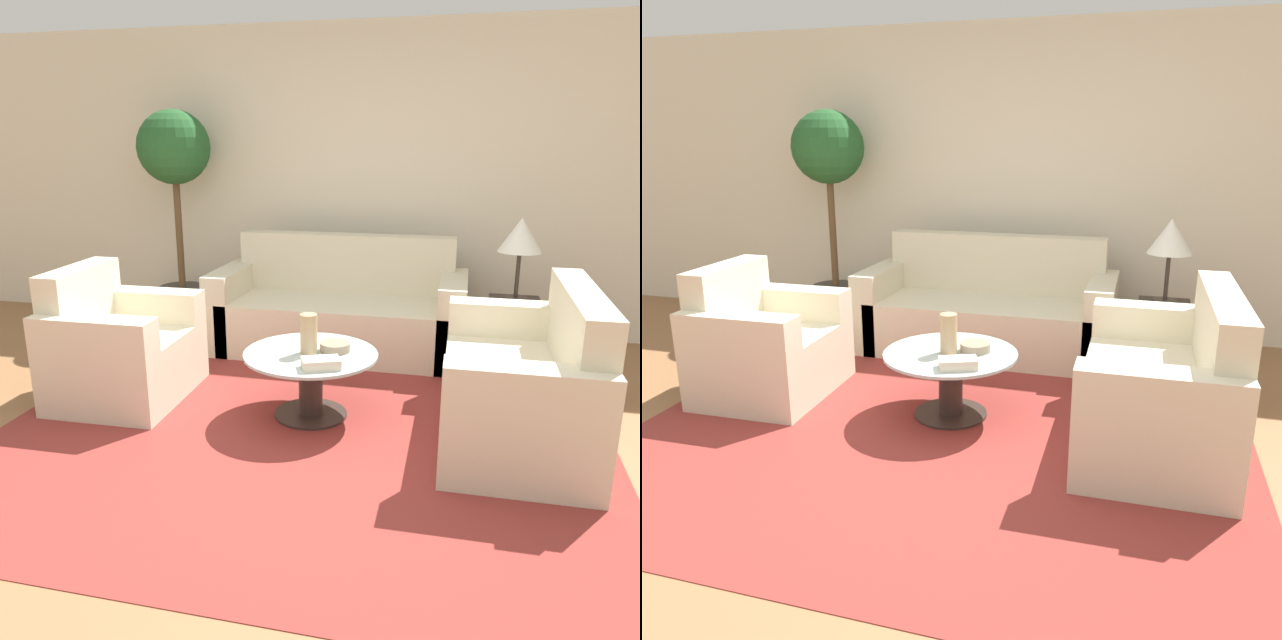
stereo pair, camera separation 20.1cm
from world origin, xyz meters
TOP-DOWN VIEW (x-y plane):
  - ground_plane at (0.00, 0.00)m, footprint 14.00×14.00m
  - wall_back at (0.00, 2.87)m, footprint 10.00×0.06m
  - rug at (0.07, 0.84)m, footprint 3.53×3.49m
  - sofa_main at (-0.02, 2.17)m, footprint 1.99×0.83m
  - armchair at (-1.26, 0.86)m, footprint 0.79×0.93m
  - loveseat at (1.34, 0.84)m, footprint 0.80×1.41m
  - coffee_table at (0.07, 0.84)m, footprint 0.82×0.82m
  - side_table at (1.32, 2.01)m, footprint 0.36×0.36m
  - table_lamp at (1.32, 2.01)m, footprint 0.31×0.31m
  - potted_plant at (-1.53, 2.44)m, footprint 0.62×0.62m
  - vase at (0.06, 0.82)m, footprint 0.10×0.10m
  - bowl at (0.21, 0.90)m, footprint 0.19×0.19m
  - book_stack at (0.19, 0.59)m, footprint 0.25×0.20m

SIDE VIEW (x-z plane):
  - ground_plane at x=0.00m, z-range 0.00..0.00m
  - rug at x=0.07m, z-range 0.00..0.01m
  - side_table at x=1.32m, z-range 0.00..0.52m
  - coffee_table at x=0.07m, z-range 0.06..0.48m
  - sofa_main at x=-0.02m, z-range -0.16..0.75m
  - loveseat at x=1.34m, z-range -0.15..0.74m
  - armchair at x=-1.26m, z-range -0.14..0.73m
  - bowl at x=0.21m, z-range 0.41..0.47m
  - book_stack at x=0.19m, z-range 0.41..0.47m
  - vase at x=0.06m, z-range 0.41..0.66m
  - table_lamp at x=1.32m, z-range 0.68..1.29m
  - potted_plant at x=-1.53m, z-range 0.33..2.23m
  - wall_back at x=0.00m, z-range 0.00..2.60m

